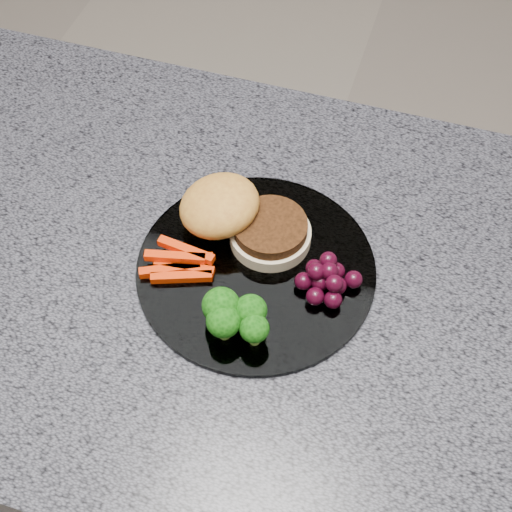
{
  "coord_description": "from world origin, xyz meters",
  "views": [
    {
      "loc": [
        0.24,
        -0.41,
        1.54
      ],
      "look_at": [
        0.11,
        0.01,
        0.93
      ],
      "focal_mm": 50.0,
      "sensor_mm": 36.0,
      "label": 1
    }
  ],
  "objects_px": {
    "burger": "(237,218)",
    "grape_bunch": "(327,279)",
    "plate": "(256,268)",
    "island_cabinet": "(193,419)"
  },
  "relations": [
    {
      "from": "island_cabinet",
      "to": "grape_bunch",
      "type": "height_order",
      "value": "grape_bunch"
    },
    {
      "from": "island_cabinet",
      "to": "plate",
      "type": "xyz_separation_m",
      "value": [
        0.11,
        0.01,
        0.47
      ]
    },
    {
      "from": "island_cabinet",
      "to": "plate",
      "type": "bearing_deg",
      "value": 3.99
    },
    {
      "from": "island_cabinet",
      "to": "grape_bunch",
      "type": "distance_m",
      "value": 0.52
    },
    {
      "from": "burger",
      "to": "grape_bunch",
      "type": "bearing_deg",
      "value": -22.22
    },
    {
      "from": "plate",
      "to": "burger",
      "type": "xyz_separation_m",
      "value": [
        -0.03,
        0.04,
        0.02
      ]
    },
    {
      "from": "island_cabinet",
      "to": "burger",
      "type": "distance_m",
      "value": 0.5
    },
    {
      "from": "burger",
      "to": "island_cabinet",
      "type": "bearing_deg",
      "value": -145.13
    },
    {
      "from": "plate",
      "to": "burger",
      "type": "distance_m",
      "value": 0.06
    },
    {
      "from": "island_cabinet",
      "to": "plate",
      "type": "distance_m",
      "value": 0.48
    }
  ]
}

